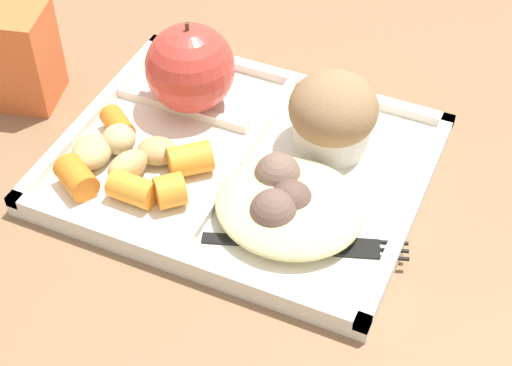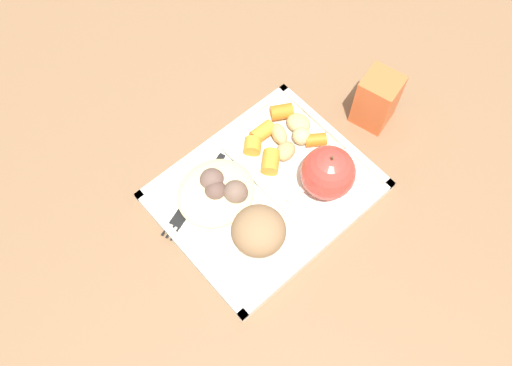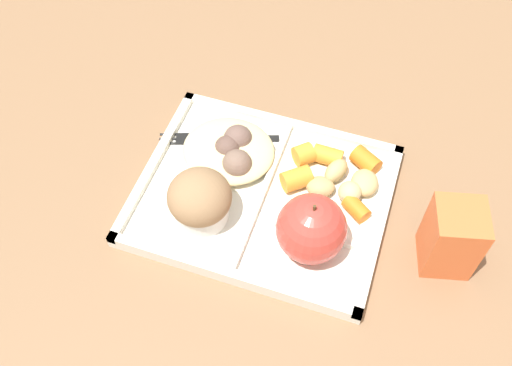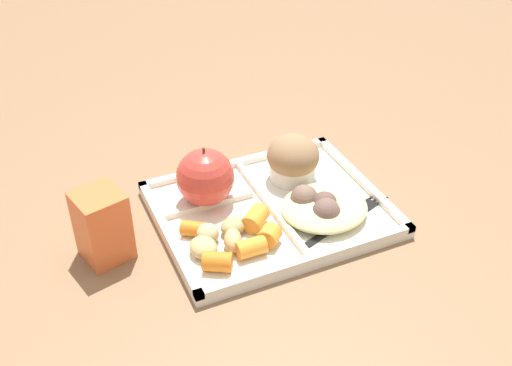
{
  "view_description": "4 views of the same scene",
  "coord_description": "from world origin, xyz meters",
  "px_view_note": "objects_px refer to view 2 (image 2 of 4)",
  "views": [
    {
      "loc": [
        0.21,
        -0.45,
        0.49
      ],
      "look_at": [
        0.03,
        -0.03,
        0.03
      ],
      "focal_mm": 56.8,
      "sensor_mm": 36.0,
      "label": 1
    },
    {
      "loc": [
        0.24,
        0.24,
        0.72
      ],
      "look_at": [
        0.01,
        -0.01,
        0.04
      ],
      "focal_mm": 36.41,
      "sensor_mm": 36.0,
      "label": 2
    },
    {
      "loc": [
        -0.12,
        0.39,
        0.62
      ],
      "look_at": [
        0.01,
        0.01,
        0.05
      ],
      "focal_mm": 41.5,
      "sensor_mm": 36.0,
      "label": 3
    },
    {
      "loc": [
        -0.29,
        -0.61,
        0.53
      ],
      "look_at": [
        -0.02,
        0.01,
        0.05
      ],
      "focal_mm": 43.25,
      "sensor_mm": 36.0,
      "label": 4
    }
  ],
  "objects_px": {
    "lunch_tray": "(266,192)",
    "bran_muffin": "(259,233)",
    "green_apple": "(328,173)",
    "plastic_fork": "(193,199)",
    "milk_carton": "(377,100)"
  },
  "relations": [
    {
      "from": "milk_carton",
      "to": "green_apple",
      "type": "bearing_deg",
      "value": 1.35
    },
    {
      "from": "lunch_tray",
      "to": "plastic_fork",
      "type": "relative_size",
      "value": 1.97
    },
    {
      "from": "lunch_tray",
      "to": "green_apple",
      "type": "xyz_separation_m",
      "value": [
        -0.07,
        0.05,
        0.04
      ]
    },
    {
      "from": "milk_carton",
      "to": "bran_muffin",
      "type": "bearing_deg",
      "value": -5.78
    },
    {
      "from": "bran_muffin",
      "to": "lunch_tray",
      "type": "bearing_deg",
      "value": -139.52
    },
    {
      "from": "plastic_fork",
      "to": "green_apple",
      "type": "bearing_deg",
      "value": 145.06
    },
    {
      "from": "lunch_tray",
      "to": "bran_muffin",
      "type": "distance_m",
      "value": 0.09
    },
    {
      "from": "bran_muffin",
      "to": "plastic_fork",
      "type": "relative_size",
      "value": 0.49
    },
    {
      "from": "green_apple",
      "to": "plastic_fork",
      "type": "bearing_deg",
      "value": -34.94
    },
    {
      "from": "bran_muffin",
      "to": "milk_carton",
      "type": "distance_m",
      "value": 0.29
    },
    {
      "from": "green_apple",
      "to": "milk_carton",
      "type": "bearing_deg",
      "value": -164.57
    },
    {
      "from": "lunch_tray",
      "to": "bran_muffin",
      "type": "height_order",
      "value": "bran_muffin"
    },
    {
      "from": "green_apple",
      "to": "milk_carton",
      "type": "height_order",
      "value": "green_apple"
    },
    {
      "from": "milk_carton",
      "to": "lunch_tray",
      "type": "bearing_deg",
      "value": -16.79
    },
    {
      "from": "lunch_tray",
      "to": "bran_muffin",
      "type": "xyz_separation_m",
      "value": [
        0.06,
        0.05,
        0.04
      ]
    }
  ]
}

